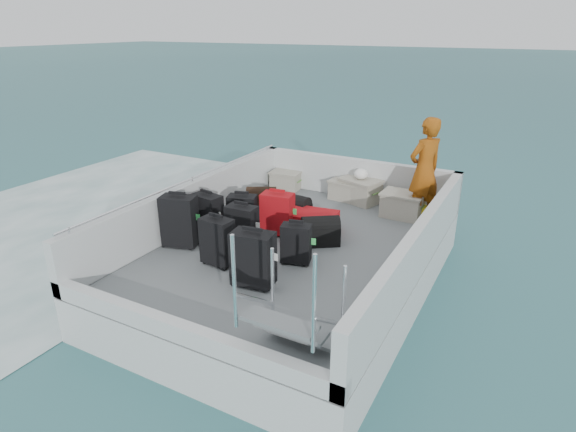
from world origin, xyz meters
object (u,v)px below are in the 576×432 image
suitcase_6 (253,259)px  suitcase_3 (217,242)px  suitcase_0 (180,222)px  crate_2 (360,191)px  suitcase_1 (208,216)px  crate_0 (286,181)px  suitcase_5 (277,214)px  suitcase_8 (311,222)px  crate_3 (402,206)px  passenger (424,170)px  suitcase_7 (296,244)px  suitcase_4 (242,228)px  suitcase_2 (242,215)px  crate_1 (346,191)px

suitcase_6 → suitcase_3: bearing=153.8°
suitcase_0 → crate_2: (1.57, 2.92, -0.17)m
suitcase_1 → suitcase_3: 0.91m
crate_0 → crate_2: bearing=0.0°
suitcase_5 → suitcase_8: (0.39, 0.33, -0.17)m
crate_3 → suitcase_1: bearing=-136.6°
suitcase_0 → passenger: (2.70, 2.62, 0.45)m
suitcase_7 → crate_2: size_ratio=0.83×
suitcase_7 → passenger: 2.59m
suitcase_0 → suitcase_8: suitcase_0 is taller
suitcase_8 → passenger: (1.33, 1.27, 0.67)m
crate_0 → crate_2: 1.48m
suitcase_4 → crate_0: 2.67m
suitcase_3 → crate_3: bearing=64.5°
suitcase_1 → crate_0: suitcase_1 is taller
suitcase_6 → crate_2: suitcase_6 is taller
suitcase_2 → suitcase_8: 1.03m
suitcase_2 → suitcase_6: (0.95, -1.21, 0.04)m
suitcase_6 → crate_3: suitcase_6 is taller
crate_1 → crate_3: bearing=-17.0°
suitcase_5 → passenger: (1.71, 1.60, 0.50)m
suitcase_1 → suitcase_7: 1.52m
suitcase_2 → passenger: (2.17, 1.84, 0.52)m
suitcase_0 → crate_0: (0.08, 2.92, -0.21)m
suitcase_8 → suitcase_0: bearing=126.8°
suitcase_3 → suitcase_8: suitcase_3 is taller
suitcase_4 → crate_3: size_ratio=0.99×
crate_2 → passenger: bearing=-15.2°
suitcase_3 → suitcase_5: bearing=85.7°
suitcase_0 → crate_0: suitcase_0 is taller
suitcase_1 → suitcase_6: bearing=-23.5°
suitcase_7 → passenger: size_ratio=0.33×
passenger → suitcase_2: bearing=-15.7°
suitcase_0 → suitcase_1: 0.46m
suitcase_6 → crate_2: size_ratio=1.06×
suitcase_0 → suitcase_3: size_ratio=1.16×
suitcase_8 → crate_1: 1.58m
suitcase_4 → crate_2: 2.68m
suitcase_7 → suitcase_8: bearing=90.2°
suitcase_8 → crate_3: bearing=-47.8°
crate_0 → crate_3: 2.36m
suitcase_1 → suitcase_0: bearing=-99.3°
suitcase_8 → crate_2: 1.59m
suitcase_1 → crate_2: suitcase_1 is taller
suitcase_4 → crate_1: suitcase_4 is taller
suitcase_3 → suitcase_4: size_ratio=1.03×
suitcase_2 → crate_3: size_ratio=0.96×
crate_0 → crate_3: size_ratio=0.83×
suitcase_7 → crate_3: 2.39m
suitcase_3 → suitcase_8: (0.58, 1.55, -0.17)m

